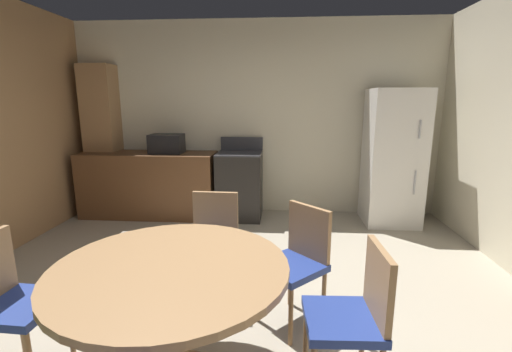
{
  "coord_description": "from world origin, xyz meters",
  "views": [
    {
      "loc": [
        0.38,
        -2.27,
        1.62
      ],
      "look_at": [
        0.14,
        0.91,
        0.92
      ],
      "focal_mm": 24.52,
      "sensor_mm": 36.0,
      "label": 1
    }
  ],
  "objects_px": {
    "chair_northeast": "(298,257)",
    "chair_west": "(8,298)",
    "refrigerator": "(393,158)",
    "chair_east": "(355,312)",
    "dining_table": "(172,291)",
    "chair_north": "(213,239)",
    "oven_range": "(240,185)",
    "microwave": "(167,144)"
  },
  "relations": [
    {
      "from": "chair_northeast",
      "to": "chair_west",
      "type": "bearing_deg",
      "value": -23.21
    },
    {
      "from": "refrigerator",
      "to": "chair_west",
      "type": "height_order",
      "value": "refrigerator"
    },
    {
      "from": "refrigerator",
      "to": "chair_east",
      "type": "height_order",
      "value": "refrigerator"
    },
    {
      "from": "dining_table",
      "to": "chair_north",
      "type": "distance_m",
      "value": 0.99
    },
    {
      "from": "chair_north",
      "to": "chair_northeast",
      "type": "relative_size",
      "value": 1.0
    },
    {
      "from": "chair_northeast",
      "to": "chair_east",
      "type": "bearing_deg",
      "value": 69.11
    },
    {
      "from": "dining_table",
      "to": "chair_northeast",
      "type": "relative_size",
      "value": 1.45
    },
    {
      "from": "oven_range",
      "to": "chair_northeast",
      "type": "height_order",
      "value": "oven_range"
    },
    {
      "from": "microwave",
      "to": "dining_table",
      "type": "bearing_deg",
      "value": -71.56
    },
    {
      "from": "chair_north",
      "to": "chair_northeast",
      "type": "distance_m",
      "value": 0.74
    },
    {
      "from": "microwave",
      "to": "dining_table",
      "type": "xyz_separation_m",
      "value": [
        1.0,
        -3.01,
        -0.42
      ]
    },
    {
      "from": "oven_range",
      "to": "chair_west",
      "type": "height_order",
      "value": "oven_range"
    },
    {
      "from": "chair_east",
      "to": "chair_northeast",
      "type": "height_order",
      "value": "same"
    },
    {
      "from": "chair_west",
      "to": "microwave",
      "type": "bearing_deg",
      "value": 92.39
    },
    {
      "from": "chair_west",
      "to": "chair_north",
      "type": "height_order",
      "value": "same"
    },
    {
      "from": "refrigerator",
      "to": "dining_table",
      "type": "distance_m",
      "value": 3.6
    },
    {
      "from": "oven_range",
      "to": "chair_west",
      "type": "relative_size",
      "value": 1.26
    },
    {
      "from": "chair_west",
      "to": "chair_east",
      "type": "bearing_deg",
      "value": 2.32
    },
    {
      "from": "microwave",
      "to": "chair_east",
      "type": "xyz_separation_m",
      "value": [
        1.99,
        -2.96,
        -0.53
      ]
    },
    {
      "from": "chair_west",
      "to": "chair_north",
      "type": "xyz_separation_m",
      "value": [
        1.02,
        0.95,
        0.0
      ]
    },
    {
      "from": "dining_table",
      "to": "chair_northeast",
      "type": "distance_m",
      "value": 0.99
    },
    {
      "from": "oven_range",
      "to": "chair_north",
      "type": "bearing_deg",
      "value": -89.35
    },
    {
      "from": "microwave",
      "to": "chair_northeast",
      "type": "height_order",
      "value": "microwave"
    },
    {
      "from": "chair_east",
      "to": "chair_north",
      "type": "height_order",
      "value": "same"
    },
    {
      "from": "oven_range",
      "to": "microwave",
      "type": "distance_m",
      "value": 1.15
    },
    {
      "from": "chair_west",
      "to": "chair_east",
      "type": "height_order",
      "value": "same"
    },
    {
      "from": "oven_range",
      "to": "microwave",
      "type": "bearing_deg",
      "value": -179.79
    },
    {
      "from": "chair_east",
      "to": "chair_northeast",
      "type": "relative_size",
      "value": 1.0
    },
    {
      "from": "dining_table",
      "to": "chair_west",
      "type": "relative_size",
      "value": 1.45
    },
    {
      "from": "refrigerator",
      "to": "chair_northeast",
      "type": "distance_m",
      "value": 2.65
    },
    {
      "from": "refrigerator",
      "to": "microwave",
      "type": "distance_m",
      "value": 3.04
    },
    {
      "from": "dining_table",
      "to": "chair_north",
      "type": "bearing_deg",
      "value": 88.39
    },
    {
      "from": "chair_east",
      "to": "chair_north",
      "type": "relative_size",
      "value": 1.0
    },
    {
      "from": "refrigerator",
      "to": "chair_west",
      "type": "relative_size",
      "value": 2.02
    },
    {
      "from": "microwave",
      "to": "chair_west",
      "type": "distance_m",
      "value": 3.02
    },
    {
      "from": "dining_table",
      "to": "chair_northeast",
      "type": "bearing_deg",
      "value": 44.33
    },
    {
      "from": "microwave",
      "to": "oven_range",
      "type": "bearing_deg",
      "value": 0.21
    },
    {
      "from": "oven_range",
      "to": "chair_north",
      "type": "relative_size",
      "value": 1.26
    },
    {
      "from": "microwave",
      "to": "chair_north",
      "type": "relative_size",
      "value": 0.51
    },
    {
      "from": "refrigerator",
      "to": "microwave",
      "type": "xyz_separation_m",
      "value": [
        -3.03,
        0.05,
        0.15
      ]
    },
    {
      "from": "oven_range",
      "to": "chair_west",
      "type": "distance_m",
      "value": 3.14
    },
    {
      "from": "refrigerator",
      "to": "chair_north",
      "type": "bearing_deg",
      "value": -135.48
    }
  ]
}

